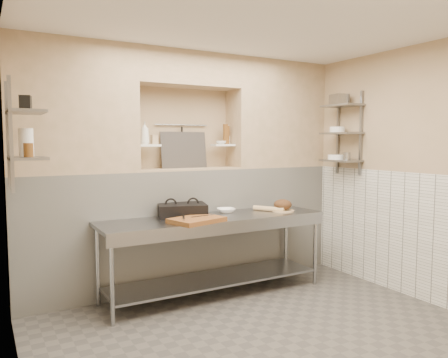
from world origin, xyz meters
TOP-DOWN VIEW (x-y plane):
  - floor at (0.00, 0.00)m, footprint 4.00×3.90m
  - ceiling at (0.00, 0.00)m, footprint 4.00×3.90m
  - wall_left at (-2.05, 0.00)m, footprint 0.10×3.90m
  - wall_right at (2.05, 0.00)m, footprint 0.10×3.90m
  - wall_back at (0.00, 2.00)m, footprint 4.00×0.10m
  - backwall_lower at (0.00, 1.75)m, footprint 4.00×0.40m
  - alcove_sill at (0.00, 1.75)m, footprint 1.30×0.40m
  - backwall_pillar_left at (-1.33, 1.75)m, footprint 1.35×0.40m
  - backwall_pillar_right at (1.33, 1.75)m, footprint 1.35×0.40m
  - backwall_header at (0.00, 1.75)m, footprint 1.30×0.40m
  - wainscot_left at (-1.99, 0.00)m, footprint 0.02×3.90m
  - wainscot_right at (1.99, 0.00)m, footprint 0.02×3.90m
  - alcove_shelf_left at (-0.50, 1.75)m, footprint 0.28×0.16m
  - alcove_shelf_right at (0.50, 1.75)m, footprint 0.28×0.16m
  - utensil_rail at (0.00, 1.92)m, footprint 0.70×0.02m
  - hanging_steel at (0.00, 1.90)m, footprint 0.02×0.02m
  - splash_panel at (0.00, 1.85)m, footprint 0.60×0.08m
  - shelf_rail_left_a at (-1.98, 1.25)m, footprint 0.03×0.03m
  - shelf_rail_left_b at (-1.98, 0.85)m, footprint 0.03×0.03m
  - wall_shelf_left_lower at (-1.84, 1.05)m, footprint 0.30×0.50m
  - wall_shelf_left_upper at (-1.84, 1.05)m, footprint 0.30×0.50m
  - shelf_rail_right_a at (1.98, 1.25)m, footprint 0.03×0.03m
  - shelf_rail_right_b at (1.98, 0.85)m, footprint 0.03×0.03m
  - wall_shelf_right_lower at (1.84, 1.05)m, footprint 0.30×0.50m
  - wall_shelf_right_mid at (1.84, 1.05)m, footprint 0.30×0.50m
  - wall_shelf_right_upper at (1.84, 1.05)m, footprint 0.30×0.50m
  - prep_table at (0.08, 1.18)m, footprint 2.60×0.70m
  - panini_press at (-0.23, 1.38)m, footprint 0.62×0.52m
  - cutting_board at (-0.24, 0.98)m, footprint 0.62×0.51m
  - knife_blade at (-0.15, 1.05)m, footprint 0.28×0.07m
  - tongs at (-0.38, 1.01)m, footprint 0.12×0.24m
  - mixing_bowl at (0.33, 1.37)m, footprint 0.26×0.26m
  - rolling_pin at (0.83, 1.21)m, footprint 0.26×0.37m
  - bread_board at (0.98, 1.13)m, footprint 0.28×0.28m
  - bread_loaf at (0.98, 1.13)m, footprint 0.22×0.22m
  - bottle_soap at (-0.54, 1.73)m, footprint 0.13×0.13m
  - jar_alcove at (-0.41, 1.76)m, footprint 0.07×0.07m
  - bowl_alcove at (0.47, 1.74)m, footprint 0.14×0.14m
  - condiment_a at (0.57, 1.77)m, footprint 0.06×0.06m
  - condiment_b at (0.55, 1.77)m, footprint 0.06×0.06m
  - condiment_c at (0.58, 1.78)m, footprint 0.06×0.06m
  - jug_left at (-1.84, 1.13)m, footprint 0.12×0.12m
  - jar_left at (-1.84, 0.94)m, footprint 0.08×0.08m
  - box_left_upper at (-1.84, 1.05)m, footprint 0.11×0.11m
  - bowl_right at (1.84, 1.13)m, footprint 0.21×0.21m
  - canister_right at (1.84, 0.95)m, footprint 0.10×0.10m
  - bowl_right_mid at (1.84, 1.12)m, footprint 0.19×0.19m
  - basket_right at (1.84, 1.10)m, footprint 0.20×0.23m

SIDE VIEW (x-z plane):
  - floor at x=0.00m, z-range -0.10..0.00m
  - prep_table at x=0.08m, z-range 0.19..1.09m
  - backwall_lower at x=0.00m, z-range 0.00..1.40m
  - wainscot_left at x=-1.99m, z-range 0.00..1.40m
  - wainscot_right at x=1.99m, z-range 0.00..1.40m
  - bread_board at x=0.98m, z-range 0.90..0.92m
  - cutting_board at x=-0.24m, z-range 0.90..0.95m
  - mixing_bowl at x=0.33m, z-range 0.90..0.95m
  - rolling_pin at x=0.83m, z-range 0.90..0.96m
  - knife_blade at x=-0.15m, z-range 0.95..0.95m
  - tongs at x=-0.38m, z-range 0.95..0.97m
  - panini_press at x=-0.23m, z-range 0.90..1.05m
  - bread_loaf at x=0.98m, z-range 0.92..1.05m
  - wall_left at x=-2.05m, z-range 0.00..2.80m
  - wall_right at x=2.05m, z-range 0.00..2.80m
  - wall_back at x=0.00m, z-range 0.00..2.80m
  - alcove_sill at x=0.00m, z-range 1.40..1.42m
  - wall_shelf_right_lower at x=1.84m, z-range 1.49..1.51m
  - bowl_right at x=1.84m, z-range 1.51..1.58m
  - canister_right at x=1.84m, z-range 1.51..1.61m
  - wall_shelf_left_lower at x=-1.84m, z-range 1.59..1.61m
  - splash_panel at x=0.00m, z-range 1.42..1.86m
  - jar_left at x=-1.84m, z-range 1.61..1.73m
  - alcove_shelf_left at x=-0.50m, z-range 1.69..1.71m
  - alcove_shelf_right at x=0.50m, z-range 1.69..1.71m
  - bowl_alcove at x=0.47m, z-range 1.71..1.75m
  - jug_left at x=-1.84m, z-range 1.61..1.86m
  - jar_alcove at x=-0.41m, z-range 1.71..1.82m
  - condiment_c at x=0.58m, z-range 1.71..1.82m
  - hanging_steel at x=0.00m, z-range 1.63..1.93m
  - shelf_rail_left_a at x=-1.98m, z-range 1.33..2.27m
  - shelf_rail_left_b at x=-1.98m, z-range 1.33..2.27m
  - condiment_a at x=0.57m, z-range 1.71..1.94m
  - condiment_b at x=0.55m, z-range 1.71..1.96m
  - bottle_soap at x=-0.54m, z-range 1.71..1.97m
  - shelf_rail_right_a at x=1.98m, z-range 1.33..2.38m
  - shelf_rail_right_b at x=1.98m, z-range 1.33..2.38m
  - wall_shelf_right_mid at x=1.84m, z-range 1.84..1.86m
  - bowl_right_mid at x=1.84m, z-range 1.86..1.93m
  - utensil_rail at x=0.00m, z-range 1.94..1.96m
  - wall_shelf_left_upper at x=-1.84m, z-range 1.99..2.01m
  - box_left_upper at x=-1.84m, z-range 2.01..2.14m
  - backwall_pillar_left at x=-1.33m, z-range 1.40..2.80m
  - backwall_pillar_right at x=1.33m, z-range 1.40..2.80m
  - wall_shelf_right_upper at x=1.84m, z-range 2.19..2.21m
  - basket_right at x=1.84m, z-range 2.21..2.35m
  - backwall_header at x=0.00m, z-range 2.40..2.80m
  - ceiling at x=0.00m, z-range 2.80..2.90m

